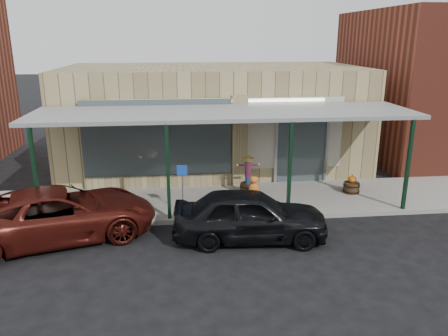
{
  "coord_description": "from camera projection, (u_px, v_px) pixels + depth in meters",
  "views": [
    {
      "loc": [
        -1.45,
        -10.0,
        5.33
      ],
      "look_at": [
        -0.12,
        2.6,
        1.53
      ],
      "focal_mm": 35.0,
      "sensor_mm": 36.0,
      "label": 1
    }
  ],
  "objects": [
    {
      "name": "barrel_scarecrow",
      "position": [
        248.0,
        180.0,
        15.02
      ],
      "size": [
        0.79,
        0.69,
        1.36
      ],
      "rotation": [
        0.0,
        0.0,
        -0.4
      ],
      "color": "#49311D",
      "rests_on": "sidewalk"
    },
    {
      "name": "block_buildings_near",
      "position": [
        257.0,
        75.0,
        19.09
      ],
      "size": [
        61.0,
        8.0,
        8.0
      ],
      "color": "brown",
      "rests_on": "ground"
    },
    {
      "name": "sidewalk",
      "position": [
        225.0,
        201.0,
        14.61
      ],
      "size": [
        40.0,
        3.2,
        0.15
      ],
      "primitive_type": "cube",
      "color": "gray",
      "rests_on": "ground"
    },
    {
      "name": "parked_sedan",
      "position": [
        250.0,
        215.0,
        11.82
      ],
      "size": [
        4.27,
        1.95,
        1.57
      ],
      "rotation": [
        0.0,
        0.0,
        1.5
      ],
      "color": "black",
      "rests_on": "ground"
    },
    {
      "name": "car_maroon",
      "position": [
        60.0,
        214.0,
        11.91
      ],
      "size": [
        5.59,
        3.72,
        1.43
      ],
      "primitive_type": "imported",
      "rotation": [
        0.0,
        0.0,
        1.86
      ],
      "color": "#49140E",
      "rests_on": "ground"
    },
    {
      "name": "handicap_sign",
      "position": [
        182.0,
        182.0,
        13.19
      ],
      "size": [
        0.31,
        0.04,
        1.52
      ],
      "rotation": [
        0.0,
        0.0,
        -0.02
      ],
      "color": "gray",
      "rests_on": "sidewalk"
    },
    {
      "name": "barrel_pumpkin",
      "position": [
        351.0,
        186.0,
        15.12
      ],
      "size": [
        0.69,
        0.69,
        0.65
      ],
      "rotation": [
        0.0,
        0.0,
        0.32
      ],
      "color": "#49311D",
      "rests_on": "sidewalk"
    },
    {
      "name": "awning",
      "position": [
        225.0,
        114.0,
        13.73
      ],
      "size": [
        12.0,
        3.0,
        3.04
      ],
      "color": "gray",
      "rests_on": "ground"
    },
    {
      "name": "storefront",
      "position": [
        213.0,
        118.0,
        18.38
      ],
      "size": [
        12.0,
        6.25,
        4.2
      ],
      "color": "tan",
      "rests_on": "ground"
    },
    {
      "name": "ground",
      "position": [
        239.0,
        254.0,
        11.2
      ],
      "size": [
        120.0,
        120.0,
        0.0
      ],
      "primitive_type": "plane",
      "color": "black",
      "rests_on": "ground"
    }
  ]
}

